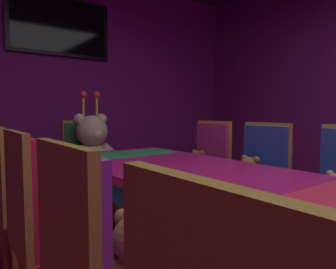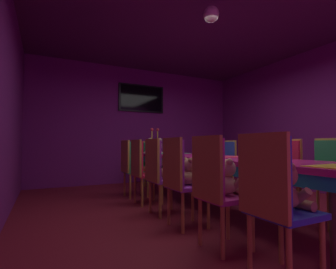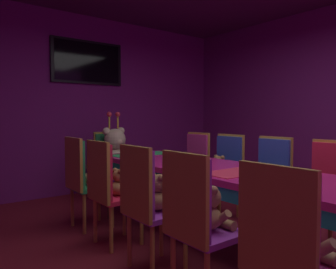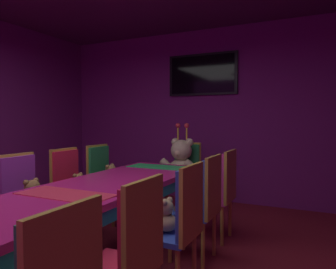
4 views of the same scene
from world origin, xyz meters
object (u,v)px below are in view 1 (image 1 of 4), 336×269
(king_teddy_bear, at_px, (93,149))
(teddy_left_5, at_px, (39,189))
(chair_left_4, at_px, (37,216))
(chair_right_4, at_px, (260,173))
(teddy_right_4, at_px, (248,178))
(teddy_left_4, at_px, (69,216))
(teddy_left_3, at_px, (137,266))
(teddy_right_3, at_px, (336,197))
(chair_right_5, at_px, (208,163))
(throne_chair, at_px, (86,159))
(wall_tv, at_px, (60,26))
(chair_left_5, at_px, (14,190))
(teddy_right_5, at_px, (196,167))

(king_teddy_bear, bearing_deg, teddy_left_5, -42.74)
(chair_left_4, height_order, teddy_left_5, chair_left_4)
(chair_right_4, bearing_deg, king_teddy_bear, -58.39)
(teddy_left_5, height_order, teddy_right_4, teddy_right_4)
(teddy_left_5, xyz_separation_m, king_teddy_bear, (0.67, 0.72, 0.14))
(teddy_left_4, relative_size, chair_right_4, 0.28)
(teddy_left_3, relative_size, chair_left_4, 0.32)
(teddy_left_4, bearing_deg, teddy_left_5, 88.95)
(teddy_right_3, bearing_deg, chair_right_4, -100.37)
(chair_right_5, distance_m, king_teddy_bear, 1.09)
(teddy_left_4, relative_size, throne_chair, 0.28)
(throne_chair, bearing_deg, teddy_left_3, -17.78)
(teddy_left_5, distance_m, king_teddy_bear, 0.99)
(teddy_left_5, xyz_separation_m, wall_tv, (0.67, 1.59, 1.47))
(teddy_left_4, relative_size, teddy_right_3, 1.00)
(chair_left_4, distance_m, king_teddy_bear, 1.55)
(chair_left_4, bearing_deg, king_teddy_bear, 58.05)
(teddy_right_3, bearing_deg, throne_chair, -71.65)
(chair_left_4, distance_m, teddy_right_3, 1.63)
(wall_tv, bearing_deg, teddy_left_3, -103.53)
(king_teddy_bear, relative_size, wall_tv, 0.70)
(teddy_left_4, xyz_separation_m, chair_right_4, (1.48, 0.01, 0.03))
(chair_left_5, height_order, chair_right_4, same)
(teddy_right_3, xyz_separation_m, king_teddy_bear, (-0.69, 1.92, 0.15))
(teddy_right_3, bearing_deg, chair_left_5, -38.63)
(teddy_right_5, height_order, throne_chair, throne_chair)
(teddy_right_4, bearing_deg, chair_left_4, 0.24)
(chair_right_5, relative_size, king_teddy_bear, 1.22)
(chair_right_5, height_order, teddy_right_5, chair_right_5)
(chair_left_4, height_order, teddy_right_4, chair_left_4)
(teddy_left_3, xyz_separation_m, chair_left_5, (-0.13, 1.23, 0.01))
(teddy_right_3, bearing_deg, teddy_left_5, -41.46)
(teddy_left_5, relative_size, teddy_right_5, 1.05)
(chair_left_5, height_order, teddy_right_5, chair_left_5)
(chair_left_5, xyz_separation_m, chair_right_4, (1.62, -0.59, 0.00))
(chair_left_4, distance_m, chair_right_5, 1.73)
(teddy_left_4, relative_size, king_teddy_bear, 0.34)
(teddy_right_3, bearing_deg, teddy_left_4, -23.95)
(teddy_left_5, distance_m, teddy_right_3, 1.81)
(teddy_right_4, distance_m, chair_right_5, 0.60)
(teddy_left_3, bearing_deg, king_teddy_bear, 70.82)
(teddy_left_3, bearing_deg, throne_chair, 72.22)
(teddy_left_5, bearing_deg, throne_chair, 53.06)
(teddy_right_4, height_order, throne_chair, throne_chair)
(chair_left_5, relative_size, wall_tv, 0.85)
(chair_left_5, bearing_deg, chair_left_4, -90.87)
(teddy_right_4, height_order, king_teddy_bear, king_teddy_bear)
(chair_left_4, distance_m, throne_chair, 1.69)
(throne_chair, bearing_deg, chair_right_4, 28.66)
(chair_left_4, relative_size, king_teddy_bear, 1.22)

